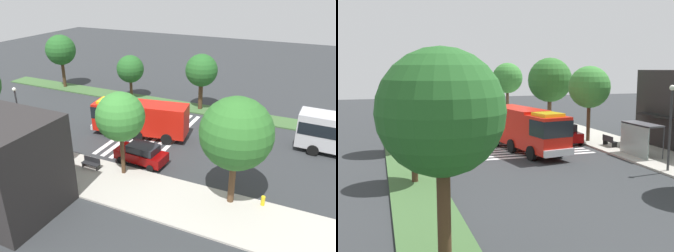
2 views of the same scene
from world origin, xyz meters
The scene contains 15 objects.
ground_plane centered at (0.00, 0.00, 0.00)m, with size 120.00×120.00×0.00m, color #2D3033.
sidewalk centered at (0.00, 9.52, 0.07)m, with size 60.00×5.17×0.14m, color #ADA89E.
median_strip centered at (0.00, -8.44, 0.07)m, with size 60.00×3.00×0.14m, color #3D6033.
crosswalk centered at (2.06, 0.00, 0.01)m, with size 5.85×12.49×0.01m.
fire_truck centered at (3.12, 1.03, 1.99)m, with size 9.89×4.04×3.51m.
parked_car_mid centered at (0.04, 5.74, 0.90)m, with size 4.56×2.29×1.76m.
bus_stop_shelter centered at (7.33, 8.42, 1.89)m, with size 3.50×1.40×2.46m.
bench_near_shelter centered at (3.33, 8.42, 0.59)m, with size 1.60×0.50×0.90m.
street_lamp centered at (11.89, 7.54, 3.46)m, with size 0.36×0.36×5.56m.
sidewalk_tree_west centered at (-8.40, 7.94, 5.41)m, with size 4.89×4.89×7.74m.
sidewalk_tree_center centered at (0.49, 7.94, 5.03)m, with size 3.79×3.79×6.81m.
median_tree_far_west centered at (0.02, -8.44, 4.78)m, with size 3.74×3.74×6.56m.
median_tree_west centered at (9.60, -8.44, 3.92)m, with size 3.48×3.48×5.53m.
median_tree_center centered at (20.73, -8.44, 5.36)m, with size 4.12×4.12×7.32m.
fire_hydrant centered at (-10.57, 7.44, 0.49)m, with size 0.28×0.28×0.70m, color gold.
Camera 1 is at (-13.00, 27.91, 14.80)m, focal length 36.47 mm.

